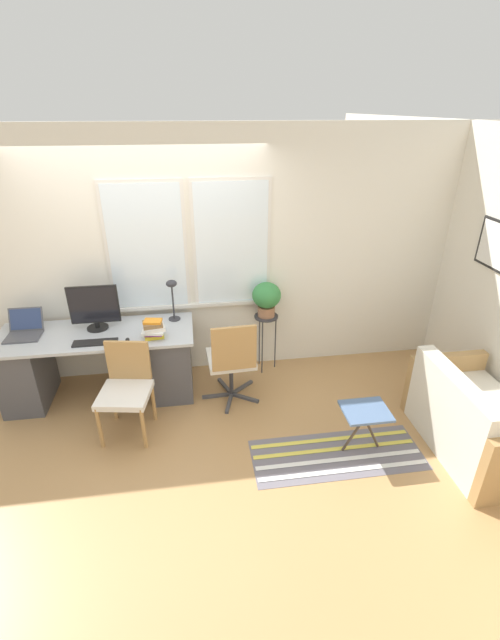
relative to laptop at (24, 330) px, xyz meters
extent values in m
plane|color=tan|center=(1.26, -0.43, -0.81)|extent=(14.00, 14.00, 0.00)
cube|color=white|center=(1.26, 0.38, 0.54)|extent=(9.00, 0.06, 2.70)
cube|color=silver|center=(1.25, 0.34, 0.69)|extent=(0.84, 0.02, 1.38)
cube|color=white|center=(1.25, 0.33, 0.69)|extent=(0.77, 0.01, 1.31)
cube|color=silver|center=(2.14, 0.34, 0.69)|extent=(0.84, 0.02, 1.38)
cube|color=white|center=(2.14, 0.33, 0.69)|extent=(0.77, 0.01, 1.31)
cube|color=silver|center=(1.70, 0.35, 0.02)|extent=(1.78, 0.11, 0.04)
cube|color=white|center=(4.65, -0.43, 0.54)|extent=(0.06, 9.00, 2.70)
cube|color=black|center=(4.61, -0.46, 0.82)|extent=(0.02, 0.47, 0.47)
cube|color=white|center=(4.60, -0.46, 0.82)|extent=(0.01, 0.42, 0.42)
cube|color=#B2B7BC|center=(0.69, -0.06, -0.07)|extent=(1.98, 0.73, 0.03)
cube|color=#4C4C51|center=(-0.06, -0.06, -0.45)|extent=(0.40, 0.65, 0.72)
cube|color=#4C4C51|center=(1.43, -0.06, -0.45)|extent=(0.40, 0.65, 0.72)
cube|color=#4C4C51|center=(0.00, -0.06, -0.04)|extent=(0.33, 0.24, 0.02)
cube|color=#4C4C51|center=(0.00, 0.11, 0.08)|extent=(0.33, 0.10, 0.22)
cube|color=navy|center=(0.00, 0.10, 0.08)|extent=(0.30, 0.08, 0.19)
cylinder|color=black|center=(0.70, 0.04, -0.04)|extent=(0.22, 0.22, 0.02)
cylinder|color=black|center=(0.70, 0.04, 0.00)|extent=(0.05, 0.05, 0.06)
cube|color=black|center=(0.70, 0.05, 0.22)|extent=(0.49, 0.02, 0.40)
cube|color=black|center=(0.70, 0.04, 0.22)|extent=(0.47, 0.01, 0.38)
cube|color=black|center=(0.73, -0.28, -0.04)|extent=(0.42, 0.12, 0.02)
ellipsoid|color=black|center=(1.04, -0.28, -0.04)|extent=(0.04, 0.07, 0.03)
cylinder|color=#2D2D33|center=(1.49, 0.14, -0.05)|extent=(0.13, 0.13, 0.01)
cylinder|color=#2D2D33|center=(1.49, 0.14, 0.15)|extent=(0.02, 0.02, 0.38)
ellipsoid|color=#2D2D33|center=(1.49, 0.14, 0.36)|extent=(0.11, 0.11, 0.07)
cube|color=yellow|center=(1.29, -0.23, -0.04)|extent=(0.20, 0.16, 0.03)
cube|color=purple|center=(1.29, -0.24, 0.00)|extent=(0.17, 0.11, 0.03)
cube|color=white|center=(1.29, -0.25, 0.03)|extent=(0.23, 0.19, 0.02)
cube|color=white|center=(1.30, -0.25, 0.06)|extent=(0.22, 0.18, 0.04)
cube|color=olive|center=(1.29, -0.24, 0.10)|extent=(0.21, 0.18, 0.04)
cube|color=orange|center=(1.29, -0.24, 0.13)|extent=(0.19, 0.14, 0.02)
cylinder|color=#B2844C|center=(0.79, -0.89, -0.59)|extent=(0.04, 0.04, 0.44)
cylinder|color=#B2844C|center=(1.18, -0.96, -0.59)|extent=(0.04, 0.04, 0.44)
cylinder|color=#B2844C|center=(0.85, -0.50, -0.59)|extent=(0.04, 0.04, 0.44)
cylinder|color=#B2844C|center=(1.25, -0.56, -0.59)|extent=(0.04, 0.04, 0.44)
cube|color=silver|center=(1.02, -0.73, -0.37)|extent=(0.52, 0.50, 0.06)
cube|color=#B2844C|center=(1.05, -0.50, -0.14)|extent=(0.41, 0.10, 0.41)
cube|color=#47474C|center=(1.89, -0.29, -0.79)|extent=(0.32, 0.05, 0.03)
cube|color=#47474C|center=(2.01, -0.44, -0.79)|extent=(0.12, 0.32, 0.03)
cube|color=#47474C|center=(2.18, -0.37, -0.79)|extent=(0.29, 0.21, 0.03)
cube|color=#47474C|center=(2.17, -0.18, -0.79)|extent=(0.27, 0.23, 0.03)
cube|color=#47474C|center=(1.99, -0.13, -0.79)|extent=(0.15, 0.31, 0.03)
cylinder|color=#333338|center=(2.05, -0.28, -0.58)|extent=(0.04, 0.04, 0.41)
cube|color=silver|center=(2.05, -0.28, -0.34)|extent=(0.50, 0.48, 0.06)
cube|color=#B2844C|center=(2.06, -0.52, -0.08)|extent=(0.44, 0.06, 0.47)
cube|color=silver|center=(4.17, -1.38, -0.58)|extent=(0.78, 1.10, 0.45)
cube|color=silver|center=(3.85, -1.38, -0.19)|extent=(0.16, 1.10, 0.34)
cube|color=#A87F4C|center=(4.17, -0.79, -0.49)|extent=(0.78, 0.09, 0.64)
cylinder|color=#333338|center=(2.51, 0.20, -0.12)|extent=(0.27, 0.27, 0.02)
cylinder|color=#333338|center=(2.62, 0.20, -0.47)|extent=(0.01, 0.01, 0.68)
cylinder|color=#333338|center=(2.45, 0.30, -0.47)|extent=(0.01, 0.01, 0.68)
cylinder|color=#333338|center=(2.45, 0.10, -0.47)|extent=(0.01, 0.01, 0.68)
cylinder|color=#9E6B4C|center=(2.51, 0.20, -0.05)|extent=(0.19, 0.19, 0.12)
ellipsoid|color=#388442|center=(2.51, 0.20, 0.14)|extent=(0.32, 0.32, 0.29)
cube|color=slate|center=(2.90, -1.31, -0.81)|extent=(1.54, 0.58, 0.01)
cube|color=white|center=(2.90, -1.50, -0.80)|extent=(1.51, 0.05, 0.00)
cube|color=white|center=(2.90, -1.37, -0.80)|extent=(1.51, 0.05, 0.00)
cube|color=#DBCC4C|center=(2.90, -1.24, -0.80)|extent=(1.51, 0.05, 0.00)
cube|color=#DBCC4C|center=(2.90, -1.11, -0.80)|extent=(1.51, 0.05, 0.00)
cube|color=slate|center=(3.14, -1.26, -0.38)|extent=(0.40, 0.34, 0.02)
cylinder|color=#4C3D2D|center=(3.07, -1.26, -0.60)|extent=(0.22, 0.02, 0.43)
cylinder|color=#4C3D2D|center=(3.21, -1.26, -0.60)|extent=(0.22, 0.02, 0.43)
camera|label=1|loc=(1.70, -4.07, 2.02)|focal=24.00mm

